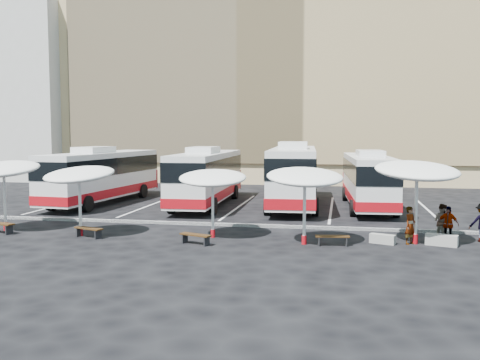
% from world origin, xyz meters
% --- Properties ---
extents(ground, '(120.00, 120.00, 0.00)m').
position_xyz_m(ground, '(0.00, 0.00, 0.00)').
color(ground, black).
rests_on(ground, ground).
extents(sandstone_building, '(42.00, 18.25, 29.60)m').
position_xyz_m(sandstone_building, '(0.00, 31.87, 12.63)').
color(sandstone_building, tan).
rests_on(sandstone_building, ground).
extents(apartment_block, '(14.00, 14.00, 18.00)m').
position_xyz_m(apartment_block, '(-28.00, 28.00, 9.00)').
color(apartment_block, beige).
rests_on(apartment_block, ground).
extents(curb_divider, '(34.00, 0.25, 0.15)m').
position_xyz_m(curb_divider, '(0.00, 0.50, 0.07)').
color(curb_divider, black).
rests_on(curb_divider, ground).
extents(bay_lines, '(24.15, 12.00, 0.01)m').
position_xyz_m(bay_lines, '(0.00, 8.00, 0.01)').
color(bay_lines, white).
rests_on(bay_lines, ground).
extents(bus_0, '(3.67, 12.55, 3.93)m').
position_xyz_m(bus_0, '(-9.59, 7.90, 2.01)').
color(bus_0, silver).
rests_on(bus_0, ground).
extents(bus_1, '(3.18, 12.51, 3.95)m').
position_xyz_m(bus_1, '(-2.26, 8.29, 2.02)').
color(bus_1, silver).
rests_on(bus_1, ground).
extents(bus_2, '(3.73, 13.65, 4.29)m').
position_xyz_m(bus_2, '(3.47, 9.11, 2.19)').
color(bus_2, silver).
rests_on(bus_2, ground).
extents(bus_3, '(3.25, 11.98, 3.76)m').
position_xyz_m(bus_3, '(8.30, 8.99, 1.92)').
color(bus_3, silver).
rests_on(bus_3, ground).
extents(sunshade_0, '(3.46, 3.51, 3.59)m').
position_xyz_m(sunshade_0, '(-9.79, -2.76, 3.05)').
color(sunshade_0, silver).
rests_on(sunshade_0, ground).
extents(sunshade_1, '(3.91, 3.95, 3.40)m').
position_xyz_m(sunshade_1, '(-5.44, -3.38, 2.89)').
color(sunshade_1, silver).
rests_on(sunshade_1, ground).
extents(sunshade_2, '(3.43, 3.46, 3.25)m').
position_xyz_m(sunshade_2, '(0.79, -2.60, 2.76)').
color(sunshade_2, silver).
rests_on(sunshade_2, ground).
extents(sunshade_3, '(4.09, 4.12, 3.46)m').
position_xyz_m(sunshade_3, '(5.05, -3.36, 2.94)').
color(sunshade_3, silver).
rests_on(sunshade_3, ground).
extents(sunshade_4, '(4.52, 4.55, 3.76)m').
position_xyz_m(sunshade_4, '(9.81, -2.35, 3.19)').
color(sunshade_4, silver).
rests_on(sunshade_4, ground).
extents(wood_bench_1, '(1.55, 0.90, 0.46)m').
position_xyz_m(wood_bench_1, '(-4.87, -3.71, 0.35)').
color(wood_bench_1, '#301C0A').
rests_on(wood_bench_1, ground).
extents(wood_bench_2, '(1.52, 0.91, 0.45)m').
position_xyz_m(wood_bench_2, '(0.41, -4.26, 0.35)').
color(wood_bench_2, '#301C0A').
rests_on(wood_bench_2, ground).
extents(wood_bench_3, '(1.49, 0.56, 0.45)m').
position_xyz_m(wood_bench_3, '(6.26, -3.45, 0.34)').
color(wood_bench_3, '#301C0A').
rests_on(wood_bench_3, ground).
extents(conc_bench_0, '(1.15, 0.74, 0.41)m').
position_xyz_m(conc_bench_0, '(8.42, -2.57, 0.20)').
color(conc_bench_0, gray).
rests_on(conc_bench_0, ground).
extents(conc_bench_1, '(1.38, 0.83, 0.49)m').
position_xyz_m(conc_bench_1, '(10.88, -2.55, 0.24)').
color(conc_bench_1, gray).
rests_on(conc_bench_1, ground).
extents(passenger_0, '(0.69, 0.72, 1.66)m').
position_xyz_m(passenger_0, '(9.58, -2.49, 0.83)').
color(passenger_0, black).
rests_on(passenger_0, ground).
extents(passenger_1, '(1.00, 1.00, 1.64)m').
position_xyz_m(passenger_1, '(11.13, -1.13, 0.82)').
color(passenger_1, black).
rests_on(passenger_1, ground).
extents(passenger_2, '(1.02, 0.73, 1.61)m').
position_xyz_m(passenger_2, '(11.27, -1.72, 0.81)').
color(passenger_2, black).
rests_on(passenger_2, ground).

